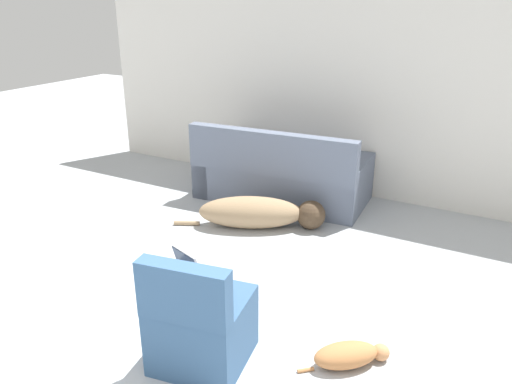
# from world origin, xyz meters

# --- Properties ---
(wall_back) EXTENTS (7.38, 0.06, 2.41)m
(wall_back) POSITION_xyz_m (0.00, 4.25, 1.21)
(wall_back) COLOR silver
(wall_back) RESTS_ON ground_plane
(couch) EXTENTS (1.97, 1.05, 0.89)m
(couch) POSITION_xyz_m (-0.83, 3.63, 0.27)
(couch) COLOR slate
(couch) RESTS_ON ground_plane
(dog) EXTENTS (1.47, 0.87, 0.32)m
(dog) POSITION_xyz_m (-0.67, 2.85, 0.16)
(dog) COLOR #A38460
(dog) RESTS_ON ground_plane
(cat) EXTENTS (0.51, 0.47, 0.16)m
(cat) POSITION_xyz_m (0.81, 1.32, 0.08)
(cat) COLOR #BC7A47
(cat) RESTS_ON ground_plane
(laptop_open) EXTENTS (0.41, 0.36, 0.21)m
(laptop_open) POSITION_xyz_m (-0.81, 1.70, 0.07)
(laptop_open) COLOR #B7B7BC
(laptop_open) RESTS_ON ground_plane
(side_chair) EXTENTS (0.65, 0.65, 0.81)m
(side_chair) POSITION_xyz_m (-0.04, 0.88, 0.29)
(side_chair) COLOR #385B84
(side_chair) RESTS_ON ground_plane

